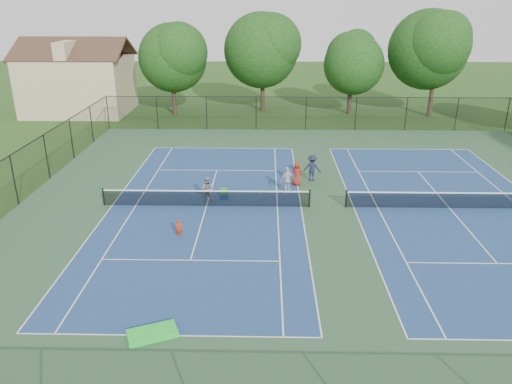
{
  "coord_description": "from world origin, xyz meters",
  "views": [
    {
      "loc": [
        -3.55,
        -26.54,
        11.3
      ],
      "look_at": [
        -4.1,
        -1.0,
        1.3
      ],
      "focal_mm": 35.0,
      "sensor_mm": 36.0,
      "label": 1
    }
  ],
  "objects_px": {
    "clapboard_house": "(78,83)",
    "child_player": "(179,228)",
    "ball_hopper": "(224,191)",
    "tree_back_a": "(171,54)",
    "tree_back_c": "(352,59)",
    "instructor": "(207,189)",
    "tree_back_d": "(438,47)",
    "bystander_c": "(297,174)",
    "bystander_b": "(312,168)",
    "ball_crate": "(224,197)",
    "tree_back_b": "(263,47)",
    "bystander_a": "(287,180)"
  },
  "relations": [
    {
      "from": "instructor",
      "to": "bystander_c",
      "type": "xyz_separation_m",
      "value": [
        5.45,
        2.81,
        0.02
      ]
    },
    {
      "from": "tree_back_a",
      "to": "tree_back_c",
      "type": "xyz_separation_m",
      "value": [
        18.0,
        1.0,
        -0.56
      ]
    },
    {
      "from": "child_player",
      "to": "bystander_c",
      "type": "relative_size",
      "value": 0.61
    },
    {
      "from": "tree_back_b",
      "to": "instructor",
      "type": "distance_m",
      "value": 26.03
    },
    {
      "from": "tree_back_b",
      "to": "instructor",
      "type": "relative_size",
      "value": 6.59
    },
    {
      "from": "tree_back_a",
      "to": "ball_hopper",
      "type": "bearing_deg",
      "value": -73.11
    },
    {
      "from": "tree_back_b",
      "to": "bystander_b",
      "type": "relative_size",
      "value": 5.68
    },
    {
      "from": "bystander_a",
      "to": "tree_back_a",
      "type": "bearing_deg",
      "value": -94.05
    },
    {
      "from": "tree_back_b",
      "to": "instructor",
      "type": "bearing_deg",
      "value": -96.86
    },
    {
      "from": "clapboard_house",
      "to": "ball_hopper",
      "type": "bearing_deg",
      "value": -54.62
    },
    {
      "from": "ball_crate",
      "to": "bystander_b",
      "type": "bearing_deg",
      "value": 31.1
    },
    {
      "from": "clapboard_house",
      "to": "ball_crate",
      "type": "distance_m",
      "value": 29.41
    },
    {
      "from": "instructor",
      "to": "ball_hopper",
      "type": "bearing_deg",
      "value": -151.01
    },
    {
      "from": "tree_back_d",
      "to": "bystander_c",
      "type": "bearing_deg",
      "value": -125.58
    },
    {
      "from": "instructor",
      "to": "tree_back_d",
      "type": "bearing_deg",
      "value": -120.72
    },
    {
      "from": "tree_back_b",
      "to": "ball_hopper",
      "type": "distance_m",
      "value": 25.68
    },
    {
      "from": "tree_back_d",
      "to": "child_player",
      "type": "height_order",
      "value": "tree_back_d"
    },
    {
      "from": "tree_back_c",
      "to": "instructor",
      "type": "bearing_deg",
      "value": -116.45
    },
    {
      "from": "bystander_a",
      "to": "tree_back_c",
      "type": "bearing_deg",
      "value": -138.03
    },
    {
      "from": "tree_back_d",
      "to": "child_player",
      "type": "xyz_separation_m",
      "value": [
        -20.9,
        -27.99,
        -6.35
      ]
    },
    {
      "from": "clapboard_house",
      "to": "bystander_c",
      "type": "xyz_separation_m",
      "value": [
        21.42,
        -21.38,
        -2.31
      ]
    },
    {
      "from": "clapboard_house",
      "to": "child_player",
      "type": "height_order",
      "value": "clapboard_house"
    },
    {
      "from": "tree_back_b",
      "to": "instructor",
      "type": "height_order",
      "value": "tree_back_b"
    },
    {
      "from": "tree_back_a",
      "to": "tree_back_d",
      "type": "distance_m",
      "value": 26.01
    },
    {
      "from": "tree_back_a",
      "to": "clapboard_house",
      "type": "distance_m",
      "value": 10.47
    },
    {
      "from": "ball_hopper",
      "to": "ball_crate",
      "type": "bearing_deg",
      "value": 0.0
    },
    {
      "from": "child_player",
      "to": "ball_crate",
      "type": "relative_size",
      "value": 2.31
    },
    {
      "from": "bystander_a",
      "to": "ball_hopper",
      "type": "relative_size",
      "value": 4.41
    },
    {
      "from": "ball_crate",
      "to": "bystander_a",
      "type": "bearing_deg",
      "value": 16.2
    },
    {
      "from": "bystander_b",
      "to": "tree_back_d",
      "type": "bearing_deg",
      "value": -112.38
    },
    {
      "from": "clapboard_house",
      "to": "ball_crate",
      "type": "height_order",
      "value": "clapboard_house"
    },
    {
      "from": "bystander_b",
      "to": "tree_back_a",
      "type": "bearing_deg",
      "value": -45.11
    },
    {
      "from": "bystander_b",
      "to": "bystander_c",
      "type": "xyz_separation_m",
      "value": [
        -1.04,
        -0.85,
        -0.1
      ]
    },
    {
      "from": "tree_back_c",
      "to": "tree_back_d",
      "type": "xyz_separation_m",
      "value": [
        8.0,
        -1.0,
        1.34
      ]
    },
    {
      "from": "clapboard_house",
      "to": "ball_hopper",
      "type": "relative_size",
      "value": 28.46
    },
    {
      "from": "tree_back_c",
      "to": "instructor",
      "type": "relative_size",
      "value": 5.52
    },
    {
      "from": "instructor",
      "to": "bystander_c",
      "type": "distance_m",
      "value": 6.13
    },
    {
      "from": "ball_crate",
      "to": "tree_back_c",
      "type": "bearing_deg",
      "value": 65.13
    },
    {
      "from": "tree_back_c",
      "to": "child_player",
      "type": "xyz_separation_m",
      "value": [
        -12.9,
        -28.99,
        -5.01
      ]
    },
    {
      "from": "bystander_a",
      "to": "bystander_b",
      "type": "relative_size",
      "value": 0.95
    },
    {
      "from": "tree_back_b",
      "to": "bystander_b",
      "type": "distance_m",
      "value": 22.54
    },
    {
      "from": "child_player",
      "to": "ball_crate",
      "type": "xyz_separation_m",
      "value": [
        1.84,
        5.13,
        -0.32
      ]
    },
    {
      "from": "clapboard_house",
      "to": "bystander_a",
      "type": "height_order",
      "value": "clapboard_house"
    },
    {
      "from": "child_player",
      "to": "ball_hopper",
      "type": "height_order",
      "value": "child_player"
    },
    {
      "from": "tree_back_b",
      "to": "bystander_a",
      "type": "bearing_deg",
      "value": -85.77
    },
    {
      "from": "child_player",
      "to": "bystander_b",
      "type": "xyz_separation_m",
      "value": [
        7.36,
        8.46,
        0.41
      ]
    },
    {
      "from": "tree_back_b",
      "to": "ball_crate",
      "type": "relative_size",
      "value": 24.54
    },
    {
      "from": "child_player",
      "to": "tree_back_d",
      "type": "bearing_deg",
      "value": 36.7
    },
    {
      "from": "bystander_b",
      "to": "clapboard_house",
      "type": "bearing_deg",
      "value": -30.07
    },
    {
      "from": "tree_back_a",
      "to": "bystander_c",
      "type": "distance_m",
      "value": 23.95
    }
  ]
}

